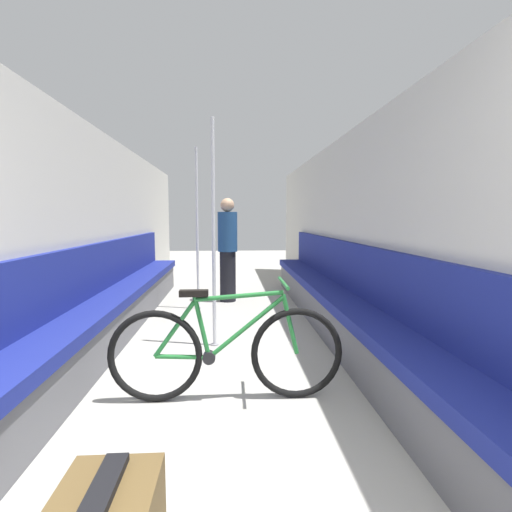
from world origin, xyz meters
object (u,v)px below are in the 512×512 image
at_px(grab_pole_far, 197,231).
at_px(passenger_standing, 228,249).
at_px(grab_pole_near, 214,237).
at_px(bench_seat_row_right, 339,306).
at_px(bicycle, 226,352).
at_px(bench_seat_row_left, 109,309).

bearing_deg(grab_pole_far, passenger_standing, 48.81).
relative_size(grab_pole_near, passenger_standing, 1.43).
xyz_separation_m(bench_seat_row_right, grab_pole_near, (-1.35, -0.24, 0.77)).
height_order(bench_seat_row_right, grab_pole_far, grab_pole_far).
height_order(bench_seat_row_right, bicycle, bench_seat_row_right).
xyz_separation_m(grab_pole_far, passenger_standing, (0.42, 0.48, -0.29)).
relative_size(bench_seat_row_left, grab_pole_near, 2.89).
bearing_deg(grab_pole_near, bench_seat_row_right, 9.93).
bearing_deg(bench_seat_row_left, grab_pole_far, 60.16).
bearing_deg(bicycle, grab_pole_near, 76.86).
bearing_deg(grab_pole_far, bicycle, -81.60).
relative_size(bicycle, grab_pole_near, 0.73).
xyz_separation_m(bicycle, passenger_standing, (-0.01, 3.39, 0.47)).
relative_size(grab_pole_near, grab_pole_far, 1.00).
relative_size(bench_seat_row_left, passenger_standing, 4.12).
relative_size(bench_seat_row_right, bicycle, 3.94).
distance_m(grab_pole_near, passenger_standing, 2.17).
bearing_deg(grab_pole_near, bicycle, -83.88).
distance_m(bench_seat_row_right, passenger_standing, 2.32).
xyz_separation_m(bench_seat_row_left, grab_pole_far, (0.82, 1.43, 0.77)).
bearing_deg(bench_seat_row_right, grab_pole_far, 139.06).
height_order(grab_pole_far, passenger_standing, grab_pole_far).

